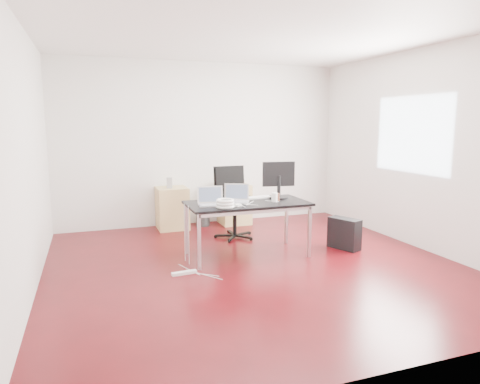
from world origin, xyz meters
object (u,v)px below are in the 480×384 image
object	(u,v)px
office_chair	(233,199)
pc_tower	(344,233)
filing_cabinet_right	(234,204)
filing_cabinet_left	(172,208)
desk	(247,206)

from	to	relation	value
office_chair	pc_tower	xyz separation A→B (m)	(1.28, -1.15, -0.39)
office_chair	filing_cabinet_right	world-z (taller)	office_chair
filing_cabinet_left	pc_tower	xyz separation A→B (m)	(2.08, -1.98, -0.13)
filing_cabinet_right	pc_tower	world-z (taller)	filing_cabinet_right
office_chair	desk	bearing A→B (deg)	-98.64
desk	office_chair	bearing A→B (deg)	82.70
office_chair	pc_tower	distance (m)	1.76
filing_cabinet_left	office_chair	bearing A→B (deg)	-46.30
desk	filing_cabinet_left	xyz separation A→B (m)	(-0.67, 1.81, -0.33)
filing_cabinet_left	pc_tower	distance (m)	2.88
filing_cabinet_right	pc_tower	xyz separation A→B (m)	(0.97, -1.98, -0.13)
desk	filing_cabinet_right	world-z (taller)	desk
filing_cabinet_left	pc_tower	bearing A→B (deg)	-43.63
office_chair	filing_cabinet_right	bearing A→B (deg)	68.31
pc_tower	office_chair	bearing A→B (deg)	115.30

